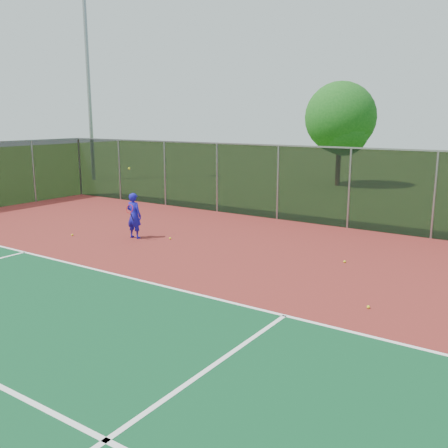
{
  "coord_description": "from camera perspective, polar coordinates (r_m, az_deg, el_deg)",
  "views": [
    {
      "loc": [
        6.46,
        -5.87,
        4.11
      ],
      "look_at": [
        -0.9,
        5.0,
        1.3
      ],
      "focal_mm": 40.0,
      "sensor_mm": 36.0,
      "label": 1
    }
  ],
  "objects": [
    {
      "name": "practice_ball_4",
      "position": [
        21.32,
        -10.17,
        0.93
      ],
      "size": [
        0.07,
        0.07,
        0.07
      ],
      "primitive_type": "sphere",
      "color": "yellow",
      "rests_on": "court_apron"
    },
    {
      "name": "floodlight_nw",
      "position": [
        34.9,
        -15.34,
        17.32
      ],
      "size": [
        0.9,
        0.4,
        13.51
      ],
      "color": "gray",
      "rests_on": "ground"
    },
    {
      "name": "tree_back_left",
      "position": [
        31.24,
        13.26,
        11.42
      ],
      "size": [
        4.25,
        4.25,
        6.24
      ],
      "color": "#372414",
      "rests_on": "ground"
    },
    {
      "name": "court_apron",
      "position": [
        10.97,
        -4.98,
        -9.9
      ],
      "size": [
        30.0,
        20.0,
        0.02
      ],
      "primitive_type": "cube",
      "color": "maroon",
      "rests_on": "ground"
    },
    {
      "name": "practice_ball_3",
      "position": [
        11.48,
        16.17,
        -9.09
      ],
      "size": [
        0.07,
        0.07,
        0.07
      ],
      "primitive_type": "sphere",
      "color": "yellow",
      "rests_on": "court_apron"
    },
    {
      "name": "ground",
      "position": [
        9.64,
        -12.69,
        -13.45
      ],
      "size": [
        120.0,
        120.0,
        0.0
      ],
      "primitive_type": "plane",
      "color": "#305418",
      "rests_on": "ground"
    },
    {
      "name": "practice_ball_0",
      "position": [
        18.38,
        -16.95,
        -1.19
      ],
      "size": [
        0.07,
        0.07,
        0.07
      ],
      "primitive_type": "sphere",
      "color": "yellow",
      "rests_on": "court_apron"
    },
    {
      "name": "practice_ball_2",
      "position": [
        17.18,
        -6.17,
        -1.64
      ],
      "size": [
        0.07,
        0.07,
        0.07
      ],
      "primitive_type": "sphere",
      "color": "yellow",
      "rests_on": "court_apron"
    },
    {
      "name": "practice_ball_5",
      "position": [
        14.77,
        13.62,
        -4.2
      ],
      "size": [
        0.07,
        0.07,
        0.07
      ],
      "primitive_type": "sphere",
      "color": "yellow",
      "rests_on": "court_apron"
    },
    {
      "name": "court_lines",
      "position": [
        7.24,
        -12.6,
        -22.53
      ],
      "size": [
        22.1,
        13.05,
        0.0
      ],
      "color": "white",
      "rests_on": "court_apron"
    },
    {
      "name": "fence_back",
      "position": [
        19.17,
        14.13,
        4.09
      ],
      "size": [
        30.0,
        0.06,
        3.03
      ],
      "color": "black",
      "rests_on": "court_apron"
    },
    {
      "name": "practice_ball_1",
      "position": [
        22.08,
        -10.51,
        1.3
      ],
      "size": [
        0.07,
        0.07,
        0.07
      ],
      "primitive_type": "sphere",
      "color": "yellow",
      "rests_on": "court_apron"
    },
    {
      "name": "tennis_player",
      "position": [
        17.38,
        -10.24,
        0.95
      ],
      "size": [
        0.6,
        0.62,
        2.43
      ],
      "color": "#1612AE",
      "rests_on": "court_apron"
    }
  ]
}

